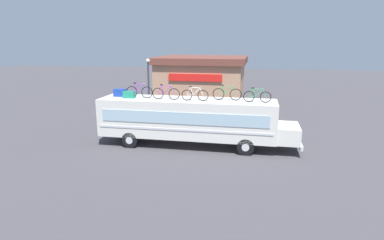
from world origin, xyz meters
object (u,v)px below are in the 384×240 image
bus (191,119)px  street_lamp (149,87)px  rooftop_bicycle_1 (139,92)px  rooftop_bicycle_5 (257,96)px  rooftop_bicycle_2 (166,93)px  rooftop_bicycle_3 (195,95)px  rooftop_bicycle_4 (227,94)px  luggage_bag_1 (120,93)px  luggage_bag_2 (129,95)px

bus → street_lamp: 6.46m
rooftop_bicycle_1 → rooftop_bicycle_5: 7.27m
rooftop_bicycle_2 → rooftop_bicycle_5: (5.48, 0.10, -0.02)m
rooftop_bicycle_1 → rooftop_bicycle_5: (7.27, -0.09, -0.04)m
rooftop_bicycle_3 → rooftop_bicycle_5: rooftop_bicycle_3 is taller
bus → rooftop_bicycle_4: size_ratio=7.07×
rooftop_bicycle_3 → luggage_bag_1: bearing=173.0°
rooftop_bicycle_4 → rooftop_bicycle_2: bearing=-172.4°
luggage_bag_2 → street_lamp: size_ratio=0.14×
luggage_bag_2 → rooftop_bicycle_1: (0.64, 0.13, 0.19)m
rooftop_bicycle_1 → street_lamp: (-0.99, 4.75, -0.36)m
bus → street_lamp: size_ratio=2.40×
bus → rooftop_bicycle_4: (2.16, 0.20, 1.60)m
luggage_bag_2 → rooftop_bicycle_5: rooftop_bicycle_5 is taller
luggage_bag_1 → rooftop_bicycle_1: rooftop_bicycle_1 is taller
luggage_bag_2 → rooftop_bicycle_2: 2.44m
luggage_bag_2 → street_lamp: (-0.34, 4.87, -0.17)m
rooftop_bicycle_1 → rooftop_bicycle_3: rooftop_bicycle_1 is taller
rooftop_bicycle_1 → rooftop_bicycle_2: size_ratio=1.00×
rooftop_bicycle_1 → rooftop_bicycle_5: rooftop_bicycle_1 is taller
luggage_bag_1 → rooftop_bicycle_3: bearing=-7.0°
bus → street_lamp: (-4.30, 4.66, 1.25)m
luggage_bag_2 → rooftop_bicycle_3: bearing=-2.2°
rooftop_bicycle_5 → bus: bearing=177.3°
rooftop_bicycle_5 → street_lamp: street_lamp is taller
rooftop_bicycle_2 → rooftop_bicycle_4: bearing=7.6°
rooftop_bicycle_1 → rooftop_bicycle_3: size_ratio=1.06×
luggage_bag_1 → luggage_bag_2: bearing=-29.7°
luggage_bag_1 → street_lamp: (0.46, 4.41, -0.20)m
luggage_bag_2 → rooftop_bicycle_1: 0.68m
rooftop_bicycle_1 → luggage_bag_1: bearing=167.1°
rooftop_bicycle_1 → rooftop_bicycle_4: 5.48m
luggage_bag_1 → street_lamp: size_ratio=0.14×
rooftop_bicycle_5 → luggage_bag_1: bearing=177.2°
rooftop_bicycle_3 → rooftop_bicycle_4: size_ratio=0.94×
bus → luggage_bag_2: size_ratio=17.10×
rooftop_bicycle_3 → luggage_bag_2: bearing=177.8°
bus → rooftop_bicycle_1: rooftop_bicycle_1 is taller
rooftop_bicycle_2 → rooftop_bicycle_3: size_ratio=1.06×
luggage_bag_1 → rooftop_bicycle_1: size_ratio=0.43×
luggage_bag_1 → rooftop_bicycle_1: 1.49m
luggage_bag_2 → rooftop_bicycle_1: size_ratio=0.42×
luggage_bag_1 → rooftop_bicycle_4: 6.92m
rooftop_bicycle_5 → street_lamp: size_ratio=0.31×
bus → rooftop_bicycle_4: bearing=5.3°
rooftop_bicycle_4 → luggage_bag_2: bearing=-176.1°
luggage_bag_1 → rooftop_bicycle_5: (8.71, -0.43, 0.13)m
bus → rooftop_bicycle_3: 1.65m
rooftop_bicycle_4 → rooftop_bicycle_5: 1.84m
rooftop_bicycle_4 → street_lamp: bearing=145.4°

